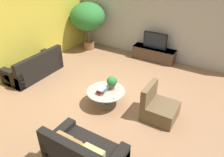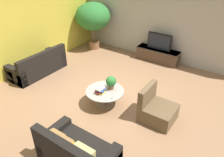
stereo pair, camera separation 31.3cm
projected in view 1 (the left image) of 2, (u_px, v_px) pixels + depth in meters
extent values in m
plane|color=#8C6647|center=(107.00, 96.00, 6.33)|extent=(24.00, 24.00, 0.00)
cube|color=#A39E93|center=(154.00, 18.00, 7.96)|extent=(7.40, 0.12, 3.00)
cube|color=gold|center=(26.00, 26.00, 7.16)|extent=(0.12, 7.40, 3.00)
cube|color=#473323|center=(154.00, 54.00, 8.26)|extent=(1.57, 0.48, 0.48)
cube|color=#2D2823|center=(154.00, 48.00, 8.14)|extent=(1.60, 0.50, 0.02)
cube|color=black|center=(155.00, 41.00, 7.99)|extent=(0.89, 0.08, 0.60)
cube|color=black|center=(155.00, 41.00, 7.95)|extent=(0.82, 0.00, 0.54)
cube|color=black|center=(154.00, 48.00, 8.13)|extent=(0.27, 0.13, 0.02)
cylinder|color=#756656|center=(106.00, 104.00, 5.97)|extent=(0.56, 0.56, 0.02)
cylinder|color=#756656|center=(106.00, 98.00, 5.86)|extent=(0.10, 0.10, 0.43)
cylinder|color=gray|center=(106.00, 91.00, 5.75)|extent=(1.02, 1.02, 0.02)
cube|color=black|center=(34.00, 69.00, 7.26)|extent=(0.84, 1.88, 0.42)
cube|color=black|center=(39.00, 60.00, 6.90)|extent=(0.16, 1.88, 0.42)
cube|color=black|center=(52.00, 58.00, 7.85)|extent=(0.84, 0.20, 0.54)
cube|color=black|center=(12.00, 79.00, 6.62)|extent=(0.84, 0.20, 0.54)
cube|color=orange|center=(44.00, 58.00, 7.24)|extent=(0.16, 0.29, 0.27)
cube|color=tan|center=(28.00, 64.00, 6.76)|extent=(0.17, 0.37, 0.35)
cube|color=black|center=(86.00, 156.00, 4.23)|extent=(1.51, 0.84, 0.42)
cube|color=black|center=(72.00, 153.00, 3.77)|extent=(1.51, 0.16, 0.42)
cube|color=black|center=(60.00, 140.00, 4.49)|extent=(0.20, 0.84, 0.54)
cube|color=tan|center=(94.00, 156.00, 3.75)|extent=(0.40, 0.15, 0.36)
cube|color=orange|center=(83.00, 152.00, 3.86)|extent=(0.34, 0.16, 0.32)
cube|color=olive|center=(73.00, 146.00, 3.96)|extent=(0.35, 0.13, 0.32)
cube|color=olive|center=(64.00, 142.00, 4.07)|extent=(0.34, 0.18, 0.32)
cube|color=brown|center=(160.00, 111.00, 5.41)|extent=(0.80, 0.76, 0.40)
cube|color=brown|center=(149.00, 93.00, 5.34)|extent=(0.14, 0.76, 0.46)
cylinder|color=brown|center=(89.00, 45.00, 9.23)|extent=(0.44, 0.44, 0.33)
cylinder|color=brown|center=(89.00, 36.00, 9.02)|extent=(0.08, 0.08, 0.50)
ellipsoid|color=#286B2D|center=(88.00, 17.00, 8.61)|extent=(1.39, 1.39, 1.09)
cylinder|color=brown|center=(112.00, 87.00, 5.80)|extent=(0.15, 0.15, 0.12)
sphere|color=#286B2D|center=(112.00, 81.00, 5.71)|extent=(0.28, 0.28, 0.28)
cube|color=gold|center=(102.00, 92.00, 5.66)|extent=(0.23, 0.22, 0.04)
cube|color=#A32823|center=(102.00, 91.00, 5.64)|extent=(0.20, 0.31, 0.02)
cube|color=#2D4C84|center=(102.00, 90.00, 5.63)|extent=(0.24, 0.24, 0.03)
cube|color=#232326|center=(102.00, 89.00, 5.61)|extent=(0.17, 0.20, 0.02)
cube|color=beige|center=(102.00, 89.00, 5.58)|extent=(0.15, 0.24, 0.04)
cube|color=black|center=(110.00, 84.00, 6.01)|extent=(0.10, 0.16, 0.02)
cube|color=gray|center=(114.00, 97.00, 5.49)|extent=(0.08, 0.16, 0.02)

